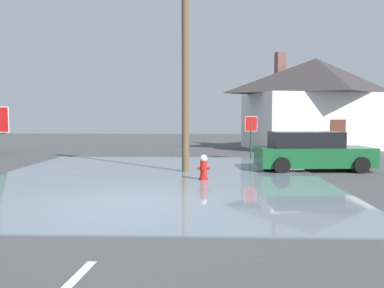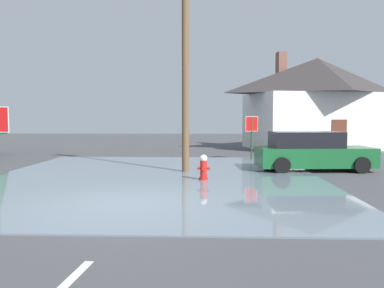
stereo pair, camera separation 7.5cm
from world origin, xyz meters
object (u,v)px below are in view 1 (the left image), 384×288
Objects in this scene: parked_car at (311,152)px; utility_pole at (185,52)px; stop_sign_far at (251,129)px; fire_hydrant at (204,168)px; house at (315,102)px.

utility_pole is at bearing -171.38° from parked_car.
utility_pole is at bearing -124.33° from stop_sign_far.
stop_sign_far is 0.47× the size of parked_car.
fire_hydrant is 5.16m from parked_car.
utility_pole reaches higher than stop_sign_far.
parked_car is (4.37, 2.73, 0.32)m from fire_hydrant.
house is (5.18, 7.40, 1.61)m from stop_sign_far.
house is at bearing 55.24° from utility_pole.
house reaches higher than stop_sign_far.
utility_pole is 6.46m from parked_car.
utility_pole is 1.91× the size of parked_car.
utility_pole is 6.25m from stop_sign_far.
fire_hydrant is 0.09× the size of house.
fire_hydrant is at bearing -147.96° from parked_car.
stop_sign_far reaches higher than parked_car.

